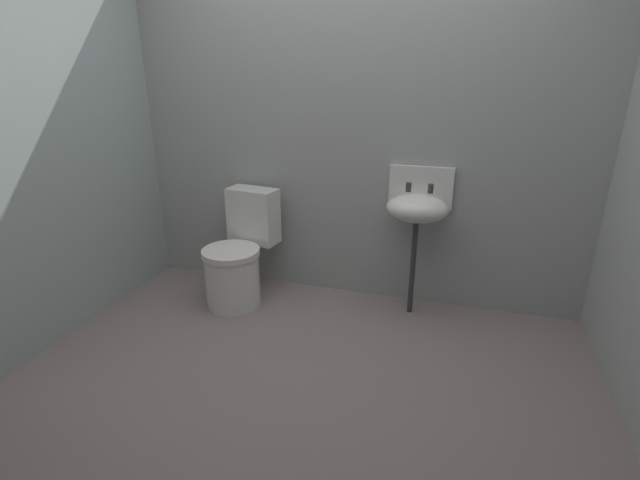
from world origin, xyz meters
The scene contains 5 objects.
ground_plane centered at (0.00, 0.00, -0.04)m, with size 3.57×2.52×0.08m, color gray.
wall_back centered at (0.00, 1.11, 1.18)m, with size 3.57×0.10×2.35m, color #9CA19D.
wall_left centered at (-1.63, 0.10, 1.18)m, with size 0.10×2.32×2.35m, color #95A5A0.
toilet_near_wall centered at (-0.74, 0.71, 0.32)m, with size 0.47×0.64×0.78m.
sink centered at (0.47, 0.89, 0.75)m, with size 0.42×0.35×0.99m.
Camera 1 is at (0.70, -2.07, 1.62)m, focal length 26.33 mm.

